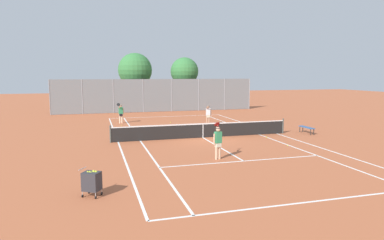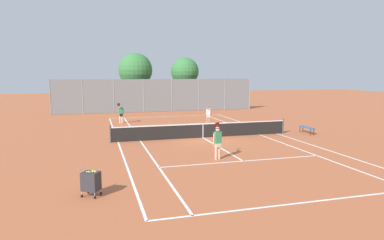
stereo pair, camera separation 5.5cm
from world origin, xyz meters
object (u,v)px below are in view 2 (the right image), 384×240
tennis_net (203,130)px  ball_cart (91,181)px  loose_tennis_ball_1 (287,146)px  tree_behind_left (135,71)px  player_far_right (208,114)px  loose_tennis_ball_4 (267,137)px  player_far_left (121,113)px  loose_tennis_ball_5 (122,133)px  loose_tennis_ball_0 (171,122)px  loose_tennis_ball_3 (242,124)px  tree_behind_right (184,72)px  player_near_side (218,141)px  courtside_bench (307,128)px  loose_tennis_ball_2 (121,126)px

tennis_net → ball_cart: (-7.03, -9.35, 0.02)m
loose_tennis_ball_1 → tree_behind_left: bearing=104.4°
player_far_right → loose_tennis_ball_4: bearing=-74.5°
player_far_left → tree_behind_left: bearing=77.3°
loose_tennis_ball_5 → loose_tennis_ball_0: bearing=43.1°
loose_tennis_ball_3 → loose_tennis_ball_5: bearing=-171.6°
tree_behind_right → loose_tennis_ball_4: bearing=-89.0°
loose_tennis_ball_0 → loose_tennis_ball_4: 9.81m
ball_cart → player_far_left: (2.35, 17.67, 0.39)m
loose_tennis_ball_5 → tree_behind_right: (8.68, 15.50, 4.39)m
tree_behind_right → loose_tennis_ball_3: bearing=-84.7°
player_far_left → tree_behind_right: tree_behind_right is taller
player_near_side → tree_behind_left: bearing=92.4°
tree_behind_left → tree_behind_right: (5.81, -0.89, -0.09)m
loose_tennis_ball_0 → tree_behind_left: tree_behind_left is taller
loose_tennis_ball_3 → courtside_bench: courtside_bench is taller
tennis_net → loose_tennis_ball_0: (-0.54, 7.49, -0.48)m
player_far_left → loose_tennis_ball_0: bearing=-11.2°
player_near_side → player_far_right: size_ratio=1.11×
ball_cart → tree_behind_left: tree_behind_left is taller
tennis_net → courtside_bench: bearing=-3.6°
loose_tennis_ball_1 → tree_behind_left: 24.79m
loose_tennis_ball_5 → tree_behind_left: (2.88, 16.39, 4.48)m
loose_tennis_ball_2 → player_far_left: bearing=86.4°
loose_tennis_ball_1 → loose_tennis_ball_2: bearing=129.4°
ball_cart → tree_behind_left: 29.74m
loose_tennis_ball_1 → player_far_right: bearing=100.5°
loose_tennis_ball_5 → courtside_bench: (12.55, -3.80, 0.38)m
player_far_left → player_far_right: size_ratio=1.11×
loose_tennis_ball_3 → loose_tennis_ball_4: (-0.95, -5.98, 0.00)m
loose_tennis_ball_1 → courtside_bench: courtside_bench is taller
loose_tennis_ball_4 → courtside_bench: bearing=11.3°
tennis_net → loose_tennis_ball_2: tennis_net is taller
loose_tennis_ball_5 → loose_tennis_ball_3: bearing=8.4°
player_near_side → ball_cart: bearing=-148.4°
loose_tennis_ball_0 → loose_tennis_ball_1: same height
player_far_left → loose_tennis_ball_4: bearing=-47.5°
player_far_left → tree_behind_right: (8.37, 10.51, 3.50)m
tennis_net → player_far_left: 9.55m
loose_tennis_ball_3 → tree_behind_left: bearing=115.5°
loose_tennis_ball_2 → loose_tennis_ball_4: (8.82, -7.90, 0.00)m
loose_tennis_ball_4 → loose_tennis_ball_5: (-9.03, 4.50, 0.00)m
loose_tennis_ball_1 → loose_tennis_ball_5: same height
player_near_side → loose_tennis_ball_4: player_near_side is taller
player_near_side → loose_tennis_ball_3: bearing=60.0°
ball_cart → loose_tennis_ball_5: ball_cart is taller
tennis_net → player_near_side: size_ratio=6.76×
ball_cart → tree_behind_right: (10.71, 28.17, 3.89)m
loose_tennis_ball_3 → courtside_bench: bearing=-64.0°
tree_behind_right → tree_behind_left: bearing=171.2°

